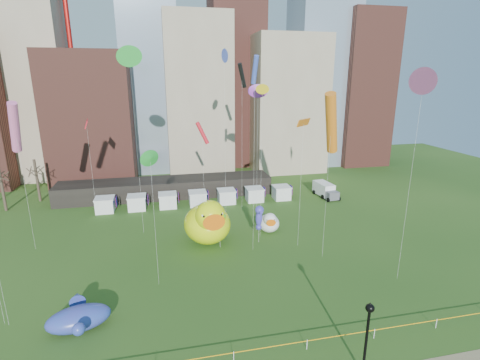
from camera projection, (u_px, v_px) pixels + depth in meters
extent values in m
cube|color=gray|center=(31.00, 78.00, 74.04)|extent=(14.00, 12.00, 42.00)
cube|color=brown|center=(92.00, 119.00, 73.08)|extent=(16.00, 14.00, 26.00)
cube|color=#8C9EB2|center=(149.00, 47.00, 79.08)|extent=(12.00, 12.00, 55.00)
cube|color=gray|center=(198.00, 96.00, 80.27)|extent=(14.00, 14.00, 34.00)
cube|color=brown|center=(236.00, 19.00, 83.30)|extent=(12.00, 12.00, 68.00)
cube|color=gray|center=(286.00, 105.00, 83.06)|extent=(16.00, 14.00, 30.00)
cube|color=#8C9EB2|center=(321.00, 64.00, 86.41)|extent=(14.00, 12.00, 48.00)
cube|color=brown|center=(361.00, 90.00, 88.23)|extent=(12.00, 12.00, 36.00)
cylinder|color=red|center=(305.00, 1.00, 83.62)|extent=(1.00, 1.00, 76.00)
cube|color=black|center=(167.00, 188.00, 65.94)|extent=(38.00, 6.00, 3.20)
cube|color=white|center=(105.00, 205.00, 58.39)|extent=(2.80, 2.80, 2.20)
cube|color=red|center=(116.00, 202.00, 58.62)|extent=(0.08, 1.40, 1.60)
cube|color=white|center=(137.00, 203.00, 59.42)|extent=(2.80, 2.80, 2.20)
cube|color=red|center=(148.00, 199.00, 59.65)|extent=(0.08, 1.40, 1.60)
cube|color=white|center=(168.00, 201.00, 60.45)|extent=(2.80, 2.80, 2.20)
cube|color=red|center=(179.00, 197.00, 60.68)|extent=(0.08, 1.40, 1.60)
cube|color=white|center=(198.00, 199.00, 61.48)|extent=(2.80, 2.80, 2.20)
cube|color=red|center=(208.00, 195.00, 61.71)|extent=(0.08, 1.40, 1.60)
cube|color=white|center=(227.00, 197.00, 62.51)|extent=(2.80, 2.80, 2.20)
cube|color=red|center=(237.00, 193.00, 62.74)|extent=(0.08, 1.40, 1.60)
cube|color=white|center=(254.00, 195.00, 63.54)|extent=(2.80, 2.80, 2.20)
cube|color=red|center=(264.00, 192.00, 63.77)|extent=(0.08, 1.40, 1.60)
cube|color=white|center=(281.00, 193.00, 64.57)|extent=(2.80, 2.80, 2.20)
cube|color=red|center=(291.00, 190.00, 64.80)|extent=(0.08, 1.40, 1.60)
cylinder|color=#382B21|center=(2.00, 187.00, 58.05)|extent=(0.44, 0.44, 8.00)
cylinder|color=#382B21|center=(37.00, 181.00, 62.70)|extent=(0.44, 0.44, 7.50)
cylinder|color=white|center=(234.00, 357.00, 27.64)|extent=(0.06, 0.06, 0.90)
cylinder|color=white|center=(307.00, 345.00, 28.87)|extent=(0.06, 0.06, 0.90)
cylinder|color=white|center=(374.00, 334.00, 30.11)|extent=(0.06, 0.06, 0.90)
cylinder|color=white|center=(436.00, 323.00, 31.34)|extent=(0.06, 0.06, 0.90)
cube|color=#F9A70C|center=(234.00, 353.00, 27.54)|extent=(50.00, 0.02, 0.07)
ellipsoid|color=#E2F70C|center=(207.00, 224.00, 47.40)|extent=(6.59, 7.57, 5.03)
ellipsoid|color=#E2F70C|center=(203.00, 217.00, 50.00)|extent=(1.76, 1.41, 2.04)
sphere|color=#E2F70C|center=(210.00, 215.00, 44.77)|extent=(4.05, 4.05, 3.78)
cone|color=orange|center=(213.00, 221.00, 43.32)|extent=(2.20, 1.85, 2.08)
sphere|color=white|center=(204.00, 215.00, 43.39)|extent=(0.68, 0.68, 0.68)
sphere|color=white|center=(220.00, 214.00, 43.95)|extent=(0.68, 0.68, 0.68)
sphere|color=black|center=(204.00, 216.00, 43.09)|extent=(0.34, 0.34, 0.34)
sphere|color=black|center=(221.00, 215.00, 43.66)|extent=(0.34, 0.34, 0.34)
ellipsoid|color=white|center=(269.00, 223.00, 50.91)|extent=(3.46, 3.89, 2.44)
ellipsoid|color=white|center=(268.00, 220.00, 52.22)|extent=(0.90, 0.75, 0.99)
sphere|color=white|center=(270.00, 220.00, 49.60)|extent=(2.10, 2.10, 1.83)
cone|color=orange|center=(271.00, 222.00, 48.87)|extent=(1.13, 0.97, 1.01)
sphere|color=white|center=(267.00, 219.00, 49.02)|extent=(0.33, 0.33, 0.33)
sphere|color=white|center=(274.00, 219.00, 49.07)|extent=(0.33, 0.33, 0.33)
sphere|color=black|center=(267.00, 220.00, 48.87)|extent=(0.16, 0.16, 0.16)
sphere|color=black|center=(274.00, 220.00, 48.92)|extent=(0.16, 0.16, 0.16)
cylinder|color=silver|center=(220.00, 235.00, 45.88)|extent=(0.03, 0.03, 3.39)
ellipsoid|color=green|center=(220.00, 223.00, 45.41)|extent=(1.22, 1.11, 2.56)
sphere|color=green|center=(220.00, 213.00, 44.89)|extent=(1.66, 1.66, 1.31)
cone|color=green|center=(221.00, 215.00, 44.36)|extent=(0.70, 0.92, 0.46)
sphere|color=green|center=(220.00, 234.00, 45.86)|extent=(0.91, 0.91, 0.91)
cylinder|color=silver|center=(259.00, 230.00, 47.43)|extent=(0.03, 0.03, 3.38)
ellipsoid|color=#433DB7|center=(259.00, 218.00, 46.97)|extent=(0.88, 0.73, 2.22)
sphere|color=#433DB7|center=(259.00, 210.00, 46.50)|extent=(1.15, 1.15, 1.13)
cone|color=#433DB7|center=(260.00, 212.00, 46.03)|extent=(0.41, 0.71, 0.40)
sphere|color=#433DB7|center=(259.00, 227.00, 47.36)|extent=(0.79, 0.79, 0.79)
ellipsoid|color=#3D3A9F|center=(79.00, 318.00, 31.11)|extent=(5.82, 3.96, 2.05)
cone|color=#3D3A9F|center=(77.00, 298.00, 33.52)|extent=(1.76, 1.91, 1.43)
sphere|color=#3D3A9F|center=(79.00, 329.00, 28.57)|extent=(1.02, 1.02, 1.02)
cylinder|color=black|center=(366.00, 343.00, 25.87)|extent=(0.20, 0.20, 5.41)
sphere|color=black|center=(370.00, 308.00, 25.08)|extent=(0.63, 0.63, 0.63)
cone|color=black|center=(370.00, 304.00, 24.99)|extent=(0.23, 0.23, 0.28)
cube|color=white|center=(324.00, 189.00, 66.18)|extent=(2.64, 4.68, 2.23)
cube|color=#595960|center=(332.00, 196.00, 63.70)|extent=(2.22, 1.83, 1.43)
cylinder|color=black|center=(323.00, 197.00, 64.64)|extent=(0.31, 0.82, 0.80)
cylinder|color=black|center=(333.00, 196.00, 65.33)|extent=(0.31, 0.82, 0.80)
cylinder|color=black|center=(314.00, 192.00, 67.40)|extent=(0.31, 0.82, 0.80)
cylinder|color=black|center=(324.00, 191.00, 68.09)|extent=(0.31, 0.82, 0.80)
cylinder|color=silver|center=(92.00, 172.00, 54.25)|extent=(0.02, 0.02, 14.57)
cube|color=red|center=(86.00, 124.00, 52.25)|extent=(1.09, 3.71, 1.12)
cylinder|color=silver|center=(409.00, 187.00, 36.36)|extent=(0.02, 0.02, 20.73)
cone|color=pink|center=(424.00, 81.00, 33.51)|extent=(0.39, 2.53, 2.52)
cylinder|color=silver|center=(137.00, 150.00, 47.60)|extent=(0.02, 0.02, 23.54)
cone|color=green|center=(130.00, 56.00, 44.36)|extent=(2.33, 1.66, 2.57)
cylinder|color=silver|center=(225.00, 141.00, 53.56)|extent=(0.02, 0.02, 23.96)
cone|color=blue|center=(224.00, 56.00, 50.27)|extent=(1.13, 1.78, 1.90)
cylinder|color=silver|center=(327.00, 193.00, 41.91)|extent=(0.02, 0.02, 16.15)
cylinder|color=orange|center=(331.00, 124.00, 39.69)|extent=(3.50, 4.03, 7.08)
cylinder|color=silver|center=(257.00, 165.00, 48.80)|extent=(0.02, 0.02, 19.37)
cone|color=purple|center=(258.00, 91.00, 46.14)|extent=(1.72, 0.56, 1.71)
cylinder|color=silver|center=(204.00, 180.00, 51.71)|extent=(0.02, 0.02, 13.64)
cylinder|color=red|center=(202.00, 133.00, 49.84)|extent=(1.93, 0.91, 3.17)
cylinder|color=silver|center=(26.00, 191.00, 43.81)|extent=(0.02, 0.02, 15.47)
cylinder|color=pink|center=(15.00, 127.00, 41.69)|extent=(2.52, 3.73, 6.19)
cylinder|color=silver|center=(242.00, 146.00, 57.03)|extent=(0.02, 0.02, 21.31)
cylinder|color=black|center=(242.00, 76.00, 54.11)|extent=(1.87, 2.04, 3.66)
cylinder|color=silver|center=(155.00, 224.00, 36.31)|extent=(0.02, 0.02, 13.60)
cone|color=green|center=(150.00, 158.00, 34.45)|extent=(1.26, 1.23, 1.57)
cylinder|color=silver|center=(261.00, 167.00, 46.85)|extent=(0.02, 0.02, 19.66)
cone|color=yellow|center=(263.00, 89.00, 44.15)|extent=(1.02, 0.92, 1.22)
cylinder|color=silver|center=(254.00, 166.00, 42.77)|extent=(0.02, 0.02, 21.85)
cylinder|color=blue|center=(255.00, 70.00, 39.77)|extent=(0.54, 1.84, 3.13)
cylinder|color=silver|center=(300.00, 187.00, 44.72)|extent=(0.02, 0.02, 15.93)
cube|color=orange|center=(304.00, 122.00, 42.54)|extent=(2.37, 2.17, 0.86)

